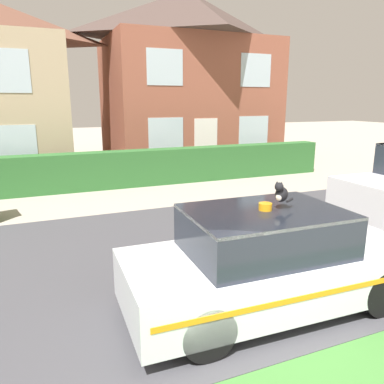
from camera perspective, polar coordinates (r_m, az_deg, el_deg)
name	(u,v)px	position (r m, az deg, el deg)	size (l,w,h in m)	color
road_strip	(194,253)	(7.07, 0.25, -9.31)	(28.00, 6.27, 0.01)	#424247
garden_hedge	(130,169)	(12.57, -9.41, 3.55)	(14.71, 0.65, 1.19)	#2D662D
police_car	(269,261)	(5.20, 11.68, -10.28)	(4.02, 1.71, 1.49)	black
cat	(281,193)	(4.94, 13.42, -0.20)	(0.33, 0.25, 0.29)	black
house_right	(187,78)	(17.68, -0.69, 16.95)	(7.44, 5.51, 7.40)	#93513D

